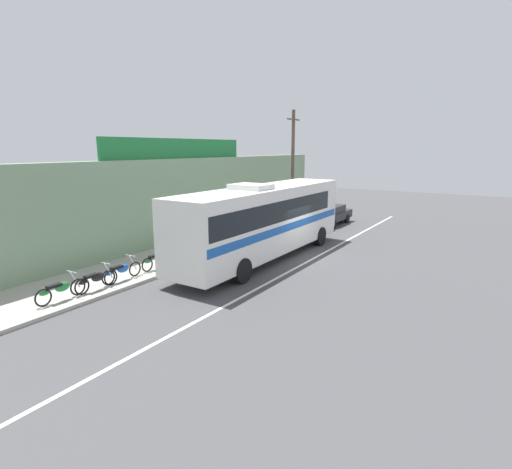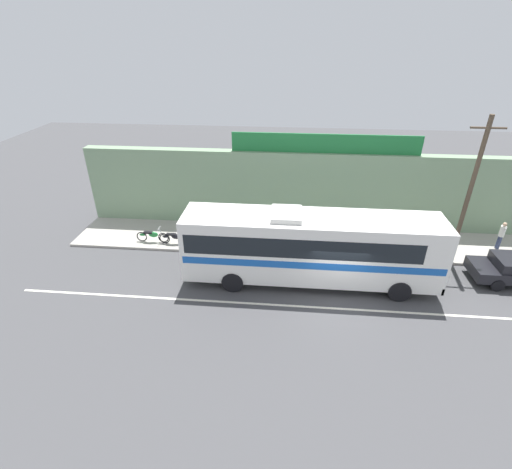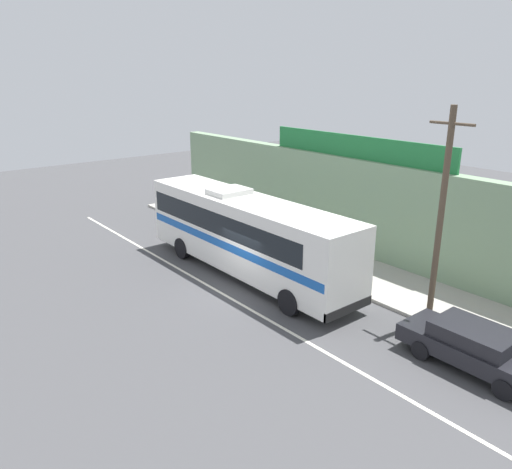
{
  "view_description": "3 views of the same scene",
  "coord_description": "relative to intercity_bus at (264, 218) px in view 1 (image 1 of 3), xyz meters",
  "views": [
    {
      "loc": [
        -18.01,
        -8.88,
        5.41
      ],
      "look_at": [
        -1.27,
        1.75,
        1.17
      ],
      "focal_mm": 28.64,
      "sensor_mm": 36.0,
      "label": 1
    },
    {
      "loc": [
        -2.45,
        -14.39,
        11.12
      ],
      "look_at": [
        -3.98,
        2.13,
        2.04
      ],
      "focal_mm": 26.34,
      "sensor_mm": 36.0,
      "label": 2
    },
    {
      "loc": [
        15.29,
        -11.62,
        8.79
      ],
      "look_at": [
        -0.9,
        1.52,
        1.96
      ],
      "focal_mm": 34.85,
      "sensor_mm": 36.0,
      "label": 3
    }
  ],
  "objects": [
    {
      "name": "storefront_facade",
      "position": [
        1.36,
        6.1,
        0.33
      ],
      "size": [
        30.0,
        0.7,
        4.8
      ],
      "primitive_type": "cube",
      "color": "gray",
      "rests_on": "ground_plane"
    },
    {
      "name": "motorcycle_red",
      "position": [
        -7.53,
        2.79,
        -1.5
      ],
      "size": [
        1.88,
        0.56,
        0.94
      ],
      "color": "black",
      "rests_on": "sidewalk_slab"
    },
    {
      "name": "motorcycle_purple",
      "position": [
        -4.25,
        2.91,
        -1.5
      ],
      "size": [
        1.93,
        0.56,
        0.94
      ],
      "color": "black",
      "rests_on": "sidewalk_slab"
    },
    {
      "name": "parked_car",
      "position": [
        10.45,
        0.87,
        -1.33
      ],
      "size": [
        4.6,
        1.88,
        1.37
      ],
      "color": "black",
      "rests_on": "ground_plane"
    },
    {
      "name": "sidewalk_slab",
      "position": [
        1.36,
        3.95,
        -2.0
      ],
      "size": [
        30.0,
        3.6,
        0.14
      ],
      "primitive_type": "cube",
      "color": "#A8A399",
      "rests_on": "ground_plane"
    },
    {
      "name": "road_center_stripe",
      "position": [
        1.36,
        -2.05,
        -2.06
      ],
      "size": [
        30.0,
        0.14,
        0.01
      ],
      "primitive_type": "cube",
      "color": "silver",
      "rests_on": "ground_plane"
    },
    {
      "name": "intercity_bus",
      "position": [
        0.0,
        0.0,
        0.0
      ],
      "size": [
        12.17,
        2.61,
        3.78
      ],
      "color": "white",
      "rests_on": "ground_plane"
    },
    {
      "name": "motorcycle_green",
      "position": [
        -8.91,
        2.89,
        -1.5
      ],
      "size": [
        1.92,
        0.56,
        0.94
      ],
      "color": "black",
      "rests_on": "sidewalk_slab"
    },
    {
      "name": "storefront_billboard",
      "position": [
        0.92,
        6.1,
        3.28
      ],
      "size": [
        10.87,
        0.12,
        1.1
      ],
      "primitive_type": "cube",
      "color": "#1E7538",
      "rests_on": "storefront_facade"
    },
    {
      "name": "utility_pole",
      "position": [
        7.85,
        2.53,
        2.03
      ],
      "size": [
        1.6,
        0.22,
        7.65
      ],
      "color": "brown",
      "rests_on": "sidewalk_slab"
    },
    {
      "name": "motorcycle_black",
      "position": [
        -6.28,
        2.88,
        -1.5
      ],
      "size": [
        1.95,
        0.56,
        0.94
      ],
      "color": "black",
      "rests_on": "sidewalk_slab"
    },
    {
      "name": "pedestrian_near_shop",
      "position": [
        10.89,
        3.93,
        -0.96
      ],
      "size": [
        0.3,
        0.48,
        1.66
      ],
      "color": "navy",
      "rests_on": "sidewalk_slab"
    },
    {
      "name": "ground_plane",
      "position": [
        1.36,
        -1.25,
        -2.07
      ],
      "size": [
        70.0,
        70.0,
        0.0
      ],
      "primitive_type": "plane",
      "color": "#444447"
    }
  ]
}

